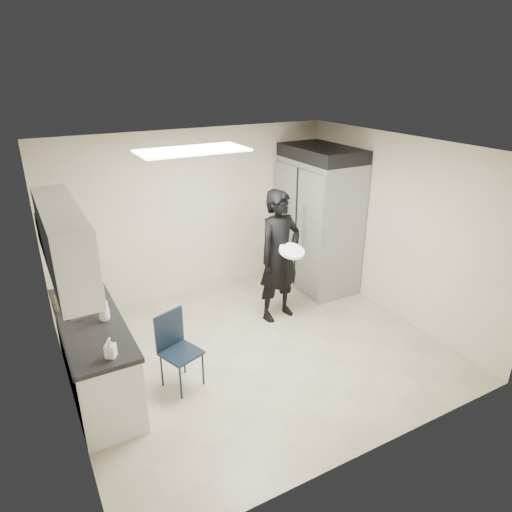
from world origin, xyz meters
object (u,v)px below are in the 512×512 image
lower_counter (96,357)px  commercial_fridge (318,225)px  folding_chair (181,353)px  man_tuxedo (279,256)px

lower_counter → commercial_fridge: size_ratio=0.90×
folding_chair → man_tuxedo: (1.80, 0.83, 0.52)m
lower_counter → folding_chair: bearing=-25.3°
lower_counter → folding_chair: folding_chair is taller
commercial_fridge → man_tuxedo: bearing=-150.2°
lower_counter → folding_chair: size_ratio=2.16×
lower_counter → man_tuxedo: 2.74m
commercial_fridge → lower_counter: bearing=-164.1°
lower_counter → commercial_fridge: commercial_fridge is taller
folding_chair → man_tuxedo: man_tuxedo is taller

